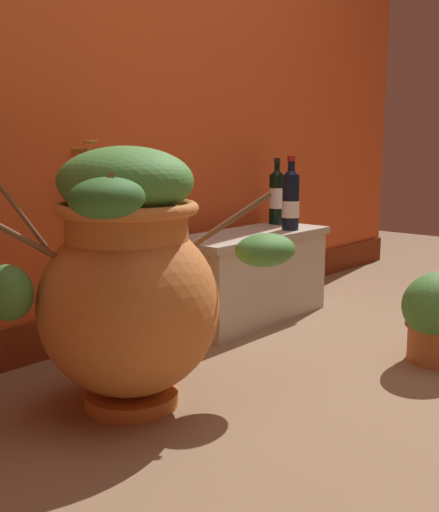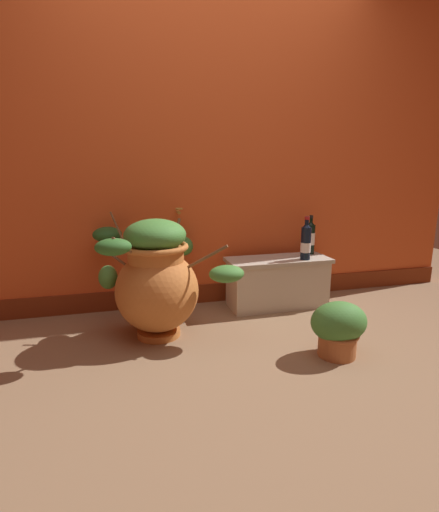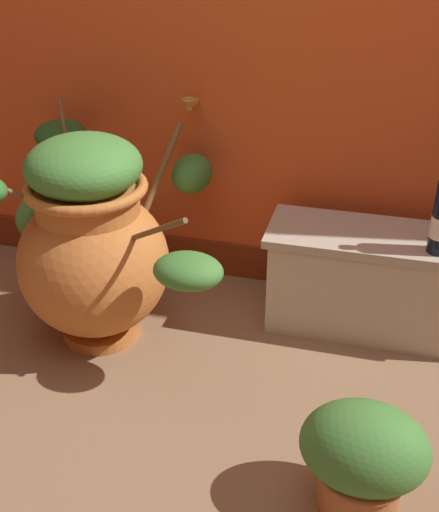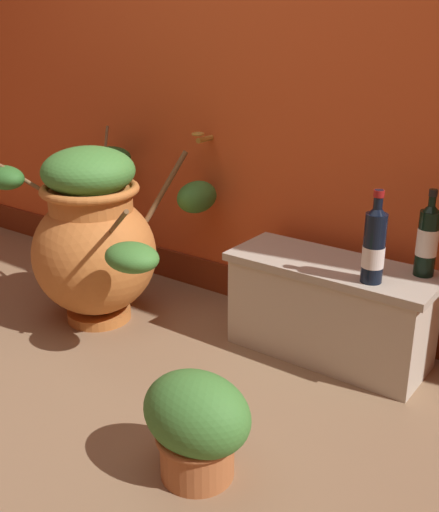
{
  "view_description": "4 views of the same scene",
  "coord_description": "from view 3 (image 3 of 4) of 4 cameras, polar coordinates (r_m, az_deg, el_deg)",
  "views": [
    {
      "loc": [
        -1.6,
        -0.79,
        0.77
      ],
      "look_at": [
        0.09,
        0.68,
        0.36
      ],
      "focal_mm": 43.31,
      "sensor_mm": 36.0,
      "label": 1
    },
    {
      "loc": [
        -0.66,
        -1.78,
        1.07
      ],
      "look_at": [
        0.0,
        0.73,
        0.47
      ],
      "focal_mm": 26.59,
      "sensor_mm": 36.0,
      "label": 2
    },
    {
      "loc": [
        0.47,
        -1.23,
        1.43
      ],
      "look_at": [
        -0.04,
        0.7,
        0.31
      ],
      "focal_mm": 45.04,
      "sensor_mm": 36.0,
      "label": 3
    },
    {
      "loc": [
        1.45,
        -1.14,
        1.25
      ],
      "look_at": [
        0.03,
        0.8,
        0.33
      ],
      "focal_mm": 43.56,
      "sensor_mm": 36.0,
      "label": 4
    }
  ],
  "objects": [
    {
      "name": "terracotta_urn",
      "position": [
        2.27,
        -11.14,
        1.42
      ],
      "size": [
        0.92,
        0.82,
        0.78
      ],
      "color": "#C17033",
      "rests_on": "ground_plane"
    },
    {
      "name": "potted_shrub",
      "position": [
        1.76,
        12.61,
        -17.06
      ],
      "size": [
        0.33,
        0.26,
        0.33
      ],
      "color": "#B26638",
      "rests_on": "ground_plane"
    },
    {
      "name": "stone_ledge",
      "position": [
        2.42,
        13.71,
        -1.91
      ],
      "size": [
        0.8,
        0.32,
        0.39
      ],
      "color": "beige",
      "rests_on": "ground_plane"
    },
    {
      "name": "ground_plane",
      "position": [
        1.94,
        -4.4,
        -18.28
      ],
      "size": [
        7.0,
        7.0,
        0.0
      ],
      "primitive_type": "plane",
      "color": "#896B4C"
    }
  ]
}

